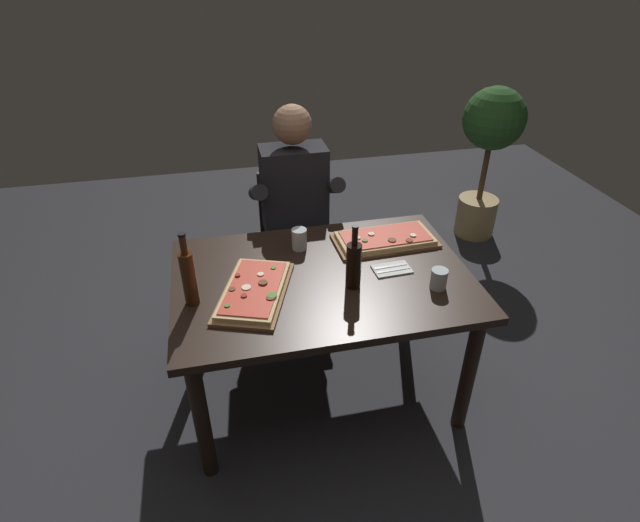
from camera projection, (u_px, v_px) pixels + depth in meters
ground_plane at (322, 385)px, 2.78m from camera, size 6.40×6.40×0.00m
dining_table at (322, 292)px, 2.43m from camera, size 1.40×0.96×0.74m
pizza_rectangular_front at (385, 239)px, 2.62m from camera, size 0.54×0.28×0.05m
pizza_rectangular_left at (254, 291)px, 2.25m from camera, size 0.43×0.56×0.05m
wine_bottle_dark at (189, 276)px, 2.13m from camera, size 0.06×0.06×0.35m
oil_bottle_amber at (354, 264)px, 2.24m from camera, size 0.07×0.07×0.31m
tumbler_near_camera at (439, 279)px, 2.27m from camera, size 0.08×0.08×0.10m
tumbler_far_side at (299, 240)px, 2.56m from camera, size 0.08×0.08×0.11m
napkin_cutlery_set at (392, 269)px, 2.42m from camera, size 0.19×0.12×0.01m
diner_chair at (294, 234)px, 3.22m from camera, size 0.44×0.44×0.87m
seated_diner at (296, 206)px, 2.98m from camera, size 0.53×0.41×1.33m
potted_plant_corner at (489, 145)px, 3.79m from camera, size 0.46×0.46×1.19m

